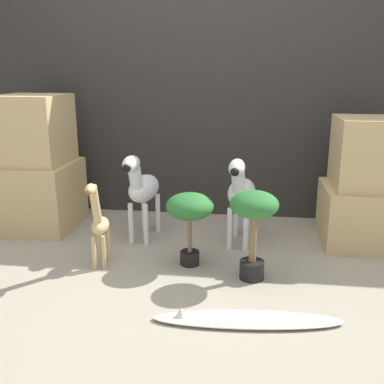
{
  "coord_description": "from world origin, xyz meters",
  "views": [
    {
      "loc": [
        0.44,
        -2.35,
        1.26
      ],
      "look_at": [
        0.0,
        0.83,
        0.37
      ],
      "focal_mm": 42.0,
      "sensor_mm": 36.0,
      "label": 1
    }
  ],
  "objects_px": {
    "zebra_left": "(142,187)",
    "surfboard": "(246,319)",
    "zebra_right": "(241,191)",
    "giraffe_figurine": "(99,221)",
    "potted_palm_front": "(254,216)",
    "potted_palm_back": "(190,211)"
  },
  "relations": [
    {
      "from": "zebra_right",
      "to": "surfboard",
      "type": "height_order",
      "value": "zebra_right"
    },
    {
      "from": "giraffe_figurine",
      "to": "potted_palm_front",
      "type": "bearing_deg",
      "value": -2.33
    },
    {
      "from": "zebra_right",
      "to": "surfboard",
      "type": "xyz_separation_m",
      "value": [
        0.07,
        -1.06,
        -0.39
      ]
    },
    {
      "from": "zebra_left",
      "to": "surfboard",
      "type": "bearing_deg",
      "value": -53.28
    },
    {
      "from": "potted_palm_front",
      "to": "giraffe_figurine",
      "type": "bearing_deg",
      "value": 177.67
    },
    {
      "from": "potted_palm_back",
      "to": "surfboard",
      "type": "xyz_separation_m",
      "value": [
        0.39,
        -0.66,
        -0.36
      ]
    },
    {
      "from": "zebra_right",
      "to": "giraffe_figurine",
      "type": "xyz_separation_m",
      "value": [
        -0.89,
        -0.51,
        -0.1
      ]
    },
    {
      "from": "giraffe_figurine",
      "to": "surfboard",
      "type": "xyz_separation_m",
      "value": [
        0.96,
        -0.55,
        -0.3
      ]
    },
    {
      "from": "zebra_left",
      "to": "giraffe_figurine",
      "type": "relative_size",
      "value": 1.14
    },
    {
      "from": "zebra_right",
      "to": "surfboard",
      "type": "distance_m",
      "value": 1.13
    },
    {
      "from": "zebra_left",
      "to": "surfboard",
      "type": "relative_size",
      "value": 0.69
    },
    {
      "from": "giraffe_figurine",
      "to": "potted_palm_front",
      "type": "height_order",
      "value": "giraffe_figurine"
    },
    {
      "from": "potted_palm_back",
      "to": "surfboard",
      "type": "distance_m",
      "value": 0.85
    },
    {
      "from": "potted_palm_front",
      "to": "surfboard",
      "type": "bearing_deg",
      "value": -92.7
    },
    {
      "from": "zebra_right",
      "to": "potted_palm_back",
      "type": "xyz_separation_m",
      "value": [
        -0.31,
        -0.4,
        -0.04
      ]
    },
    {
      "from": "zebra_right",
      "to": "potted_palm_front",
      "type": "xyz_separation_m",
      "value": [
        0.1,
        -0.55,
        -0.01
      ]
    },
    {
      "from": "zebra_left",
      "to": "zebra_right",
      "type": "bearing_deg",
      "value": -1.31
    },
    {
      "from": "zebra_right",
      "to": "giraffe_figurine",
      "type": "height_order",
      "value": "zebra_right"
    },
    {
      "from": "potted_palm_front",
      "to": "zebra_right",
      "type": "bearing_deg",
      "value": 99.85
    },
    {
      "from": "zebra_left",
      "to": "surfboard",
      "type": "xyz_separation_m",
      "value": [
        0.8,
        -1.08,
        -0.39
      ]
    },
    {
      "from": "surfboard",
      "to": "zebra_left",
      "type": "bearing_deg",
      "value": 126.72
    },
    {
      "from": "potted_palm_back",
      "to": "giraffe_figurine",
      "type": "bearing_deg",
      "value": -168.93
    }
  ]
}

